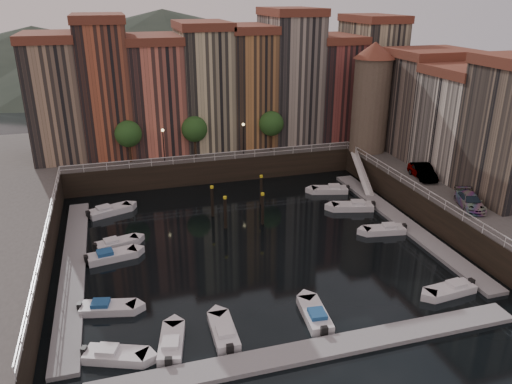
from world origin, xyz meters
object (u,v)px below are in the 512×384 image
object	(u,v)px
boat_left_1	(107,308)
car_b	(423,172)
boat_left_2	(111,256)
boat_left_0	(114,355)
car_c	(470,202)
corner_tower	(371,96)
gangway	(362,171)
mooring_pilings	(241,203)
car_a	(423,172)

from	to	relation	value
boat_left_1	car_b	xyz separation A→B (m)	(34.42, 11.52, 3.43)
boat_left_2	boat_left_0	bearing A→B (deg)	-99.71
boat_left_1	car_b	size ratio (longest dim) A/B	0.94
boat_left_1	car_c	distance (m)	34.21
corner_tower	car_b	world-z (taller)	corner_tower
gangway	boat_left_0	distance (m)	38.56
car_c	boat_left_1	bearing A→B (deg)	-156.17
mooring_pilings	car_c	distance (m)	22.64
corner_tower	car_a	size ratio (longest dim) A/B	3.15
car_c	boat_left_0	bearing A→B (deg)	-146.82
boat_left_1	car_c	world-z (taller)	car_c
boat_left_2	car_a	xyz separation A→B (m)	(33.96, 3.52, 3.40)
boat_left_0	boat_left_2	distance (m)	13.72
corner_tower	boat_left_2	size ratio (longest dim) A/B	2.97
mooring_pilings	car_b	distance (m)	20.71
boat_left_0	car_a	distance (m)	38.27
car_c	corner_tower	bearing A→B (deg)	109.94
mooring_pilings	boat_left_2	bearing A→B (deg)	-158.24
gangway	car_a	world-z (taller)	car_a
mooring_pilings	car_b	world-z (taller)	car_b
gangway	boat_left_2	world-z (taller)	gangway
gangway	car_b	world-z (taller)	car_b
car_b	car_a	bearing A→B (deg)	118.19
mooring_pilings	boat_left_0	xyz separation A→B (m)	(-13.52, -19.10, -1.31)
gangway	boat_left_1	bearing A→B (deg)	-149.03
boat_left_1	boat_left_2	bearing A→B (deg)	99.58
corner_tower	boat_left_2	world-z (taller)	corner_tower
boat_left_1	boat_left_0	bearing A→B (deg)	-73.26
car_b	boat_left_0	bearing A→B (deg)	-140.13
boat_left_1	car_a	world-z (taller)	car_a
car_a	car_c	distance (m)	8.57
boat_left_1	car_c	size ratio (longest dim) A/B	0.94
corner_tower	boat_left_2	distance (m)	37.49
gangway	boat_left_1	distance (m)	35.69
gangway	car_b	xyz separation A→B (m)	(3.85, -6.83, 1.85)
boat_left_2	car_b	bearing A→B (deg)	-3.78
corner_tower	car_b	xyz separation A→B (m)	(0.95, -11.33, -6.43)
gangway	boat_left_1	world-z (taller)	gangway
car_a	gangway	bearing A→B (deg)	122.72
boat_left_2	car_c	size ratio (longest dim) A/B	0.99
boat_left_2	car_c	bearing A→B (deg)	-18.09
car_b	car_c	world-z (taller)	car_b
corner_tower	mooring_pilings	bearing A→B (deg)	-154.41
car_c	car_b	bearing A→B (deg)	105.20
gangway	boat_left_2	xyz separation A→B (m)	(-30.13, -10.24, -1.57)
corner_tower	boat_left_1	world-z (taller)	corner_tower
mooring_pilings	boat_left_0	bearing A→B (deg)	-125.30
car_a	boat_left_0	bearing A→B (deg)	-150.03
corner_tower	boat_left_0	bearing A→B (deg)	-139.29
boat_left_0	boat_left_2	bearing A→B (deg)	111.30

